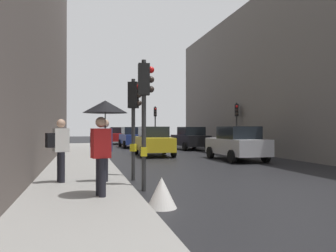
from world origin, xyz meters
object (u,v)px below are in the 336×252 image
object	(u,v)px
traffic_light_mid_street	(237,118)
pedestrian_with_umbrella	(104,121)
pedestrian_with_black_backpack	(59,146)
car_dark_suv	(190,138)
car_yellow_taxi	(154,141)
traffic_light_near_left	(145,101)
car_silver_hatchback	(237,143)
warning_sign_triangle	(162,193)
traffic_light_far_median	(155,119)
car_red_sedan	(118,136)
traffic_light_near_right	(134,110)
car_blue_van	(133,137)
pedestrian_with_grey_backpack	(103,146)

from	to	relation	value
traffic_light_mid_street	pedestrian_with_umbrella	size ratio (longest dim) A/B	1.61
traffic_light_mid_street	pedestrian_with_black_backpack	distance (m)	16.07
car_dark_suv	car_yellow_taxi	distance (m)	6.33
traffic_light_mid_street	car_yellow_taxi	bearing A→B (deg)	-165.87
traffic_light_near_left	car_silver_hatchback	distance (m)	9.58
car_yellow_taxi	warning_sign_triangle	distance (m)	13.29
traffic_light_near_left	car_yellow_taxi	size ratio (longest dim) A/B	0.82
traffic_light_far_median	car_red_sedan	xyz separation A→B (m)	(-3.02, 4.71, -1.69)
pedestrian_with_umbrella	traffic_light_near_right	bearing A→B (deg)	69.54
car_blue_van	pedestrian_with_grey_backpack	distance (m)	19.27
pedestrian_with_umbrella	car_dark_suv	bearing A→B (deg)	65.95
car_red_sedan	pedestrian_with_grey_backpack	world-z (taller)	pedestrian_with_grey_backpack
traffic_light_near_left	pedestrian_with_umbrella	xyz separation A→B (m)	(-1.14, -1.17, -0.57)
car_red_sedan	traffic_light_near_left	bearing A→B (deg)	-94.32
pedestrian_with_black_backpack	warning_sign_triangle	world-z (taller)	pedestrian_with_black_backpack
car_silver_hatchback	car_dark_suv	world-z (taller)	same
traffic_light_near_left	pedestrian_with_black_backpack	size ratio (longest dim) A/B	1.98
traffic_light_far_median	pedestrian_with_grey_backpack	xyz separation A→B (m)	(-6.08, -21.09, -1.40)
pedestrian_with_umbrella	pedestrian_with_black_backpack	size ratio (longest dim) A/B	1.21
pedestrian_with_grey_backpack	warning_sign_triangle	distance (m)	3.19
traffic_light_mid_street	car_dark_suv	bearing A→B (deg)	124.07
traffic_light_mid_street	car_silver_hatchback	distance (m)	6.27
car_red_sedan	car_dark_suv	size ratio (longest dim) A/B	0.99
pedestrian_with_grey_backpack	car_blue_van	bearing A→B (deg)	79.19
pedestrian_with_black_backpack	traffic_light_far_median	bearing A→B (deg)	70.87
traffic_light_near_left	warning_sign_triangle	distance (m)	2.86
car_dark_suv	pedestrian_with_umbrella	distance (m)	18.85
traffic_light_mid_street	pedestrian_with_grey_backpack	size ratio (longest dim) A/B	1.94
traffic_light_mid_street	car_yellow_taxi	world-z (taller)	traffic_light_mid_street
traffic_light_far_median	pedestrian_with_umbrella	xyz separation A→B (m)	(-6.19, -23.20, -0.72)
car_silver_hatchback	pedestrian_with_black_backpack	distance (m)	10.40
traffic_light_mid_street	car_yellow_taxi	size ratio (longest dim) A/B	0.81
car_dark_suv	pedestrian_with_umbrella	world-z (taller)	pedestrian_with_umbrella
traffic_light_near_right	car_yellow_taxi	size ratio (longest dim) A/B	0.76
car_silver_hatchback	pedestrian_with_umbrella	distance (m)	11.13
traffic_light_near_left	car_red_sedan	bearing A→B (deg)	85.68
traffic_light_far_median	car_silver_hatchback	bearing A→B (deg)	-85.66
car_yellow_taxi	car_silver_hatchback	bearing A→B (deg)	-47.51
traffic_light_near_left	car_dark_suv	xyz separation A→B (m)	(6.53, 16.03, -1.54)
car_blue_van	pedestrian_with_umbrella	world-z (taller)	pedestrian_with_umbrella
car_silver_hatchback	warning_sign_triangle	xyz separation A→B (m)	(-6.17, -9.11, -0.55)
traffic_light_near_right	car_silver_hatchback	world-z (taller)	traffic_light_near_right
traffic_light_near_right	pedestrian_with_umbrella	xyz separation A→B (m)	(-1.14, -3.06, -0.41)
warning_sign_triangle	car_yellow_taxi	bearing A→B (deg)	78.77
car_blue_van	car_silver_hatchback	distance (m)	13.21
traffic_light_near_left	car_yellow_taxi	world-z (taller)	traffic_light_near_left
pedestrian_with_grey_backpack	warning_sign_triangle	world-z (taller)	pedestrian_with_grey_backpack
pedestrian_with_umbrella	pedestrian_with_grey_backpack	distance (m)	2.22
traffic_light_far_median	traffic_light_mid_street	distance (m)	10.12
traffic_light_mid_street	car_red_sedan	size ratio (longest dim) A/B	0.81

